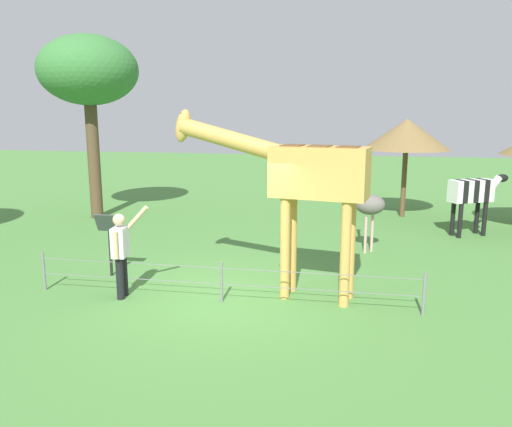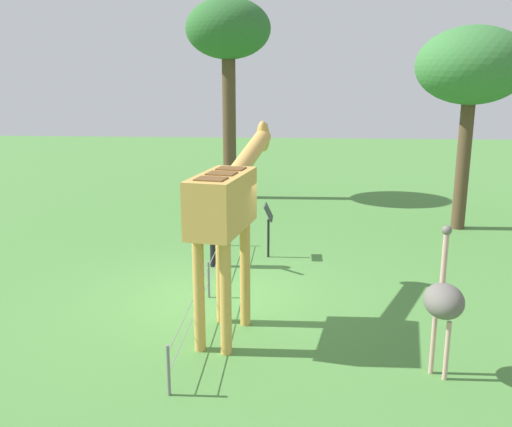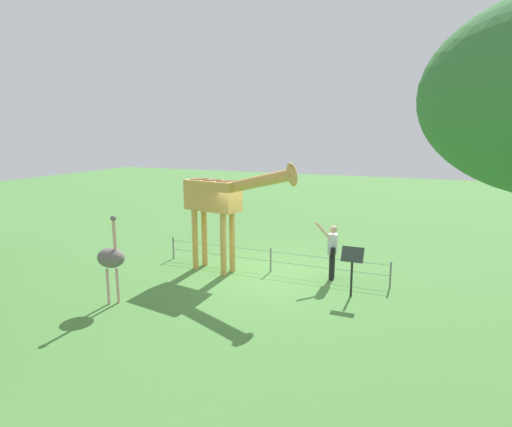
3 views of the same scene
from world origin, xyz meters
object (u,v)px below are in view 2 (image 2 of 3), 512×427
info_sign (268,219)px  ostrich (444,301)px  tree_east (472,68)px  tree_northeast (228,35)px  visitor (217,229)px  giraffe (228,205)px

info_sign → ostrich: bearing=-152.7°
ostrich → tree_east: tree_east is taller
ostrich → tree_east: 9.40m
ostrich → tree_northeast: size_ratio=0.33×
tree_northeast → info_sign: size_ratio=5.22×
tree_east → visitor: bearing=120.7°
giraffe → tree_east: size_ratio=0.67×
giraffe → info_sign: giraffe is taller
tree_east → info_sign: 7.11m
giraffe → ostrich: size_ratio=1.68×
tree_east → tree_northeast: bearing=62.2°
ostrich → tree_northeast: bearing=20.4°
ostrich → tree_east: (8.41, -2.58, 3.32)m
giraffe → info_sign: size_ratio=2.86×
giraffe → info_sign: (4.01, -0.47, -1.27)m
ostrich → tree_east: size_ratio=0.40×
visitor → tree_east: tree_east is taller
giraffe → ostrich: bearing=-112.5°
visitor → tree_east: 8.34m
giraffe → visitor: 3.55m
visitor → ostrich: size_ratio=0.76×
visitor → tree_northeast: size_ratio=0.25×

